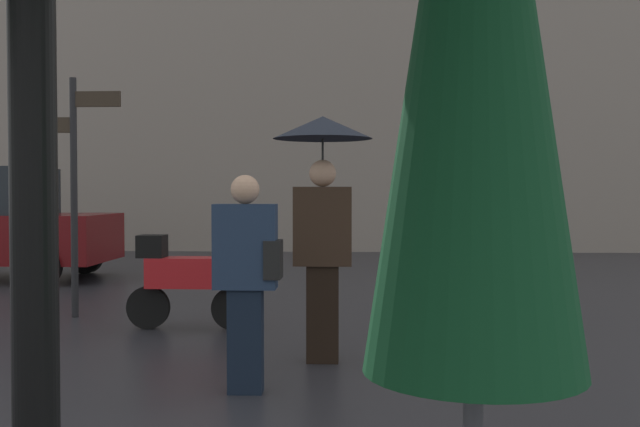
# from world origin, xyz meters

# --- Properties ---
(folded_patio_umbrella_near) EXTENTS (0.40, 0.40, 2.48)m
(folded_patio_umbrella_near) POSITION_xyz_m (1.38, -0.87, 1.75)
(folded_patio_umbrella_near) COLOR black
(folded_patio_umbrella_near) RESTS_ON ground
(pedestrian_with_umbrella) EXTENTS (0.85, 0.85, 2.12)m
(pedestrian_with_umbrella) POSITION_xyz_m (0.90, 3.99, 1.53)
(pedestrian_with_umbrella) COLOR black
(pedestrian_with_umbrella) RESTS_ON ground
(pedestrian_with_bag) EXTENTS (0.49, 0.24, 1.59)m
(pedestrian_with_bag) POSITION_xyz_m (0.40, 3.02, 0.90)
(pedestrian_with_bag) COLOR black
(pedestrian_with_bag) RESTS_ON ground
(parked_scooter) EXTENTS (1.38, 0.32, 1.23)m
(parked_scooter) POSITION_xyz_m (-0.62, 5.41, 0.55)
(parked_scooter) COLOR black
(parked_scooter) RESTS_ON ground
(street_signpost) EXTENTS (1.08, 0.08, 2.80)m
(street_signpost) POSITION_xyz_m (-2.09, 6.08, 1.70)
(street_signpost) COLOR black
(street_signpost) RESTS_ON ground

